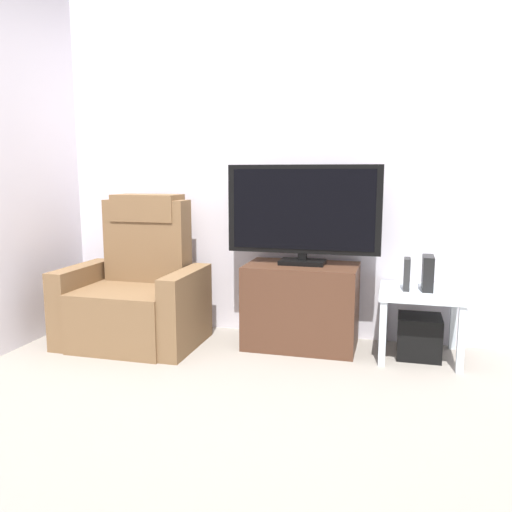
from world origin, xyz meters
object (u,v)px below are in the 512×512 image
(recliner_armchair, at_px, (137,292))
(subwoofer_box, at_px, (419,336))
(tv_stand, at_px, (301,305))
(television, at_px, (303,212))
(book_upright, at_px, (407,274))
(game_console, at_px, (428,273))
(side_table, at_px, (421,301))

(recliner_armchair, height_order, subwoofer_box, recliner_armchair)
(subwoofer_box, bearing_deg, tv_stand, 178.64)
(recliner_armchair, relative_size, subwoofer_box, 3.78)
(television, height_order, book_upright, television)
(game_console, bearing_deg, television, 178.11)
(tv_stand, height_order, game_console, game_console)
(tv_stand, bearing_deg, book_upright, -3.15)
(game_console, bearing_deg, side_table, -164.05)
(side_table, relative_size, subwoofer_box, 1.89)
(subwoofer_box, relative_size, game_console, 1.23)
(recliner_armchair, relative_size, book_upright, 5.02)
(side_table, relative_size, book_upright, 2.51)
(book_upright, bearing_deg, subwoofer_box, 11.31)
(tv_stand, xyz_separation_m, subwoofer_box, (0.82, -0.02, -0.16))
(recliner_armchair, bearing_deg, side_table, 12.16)
(book_upright, height_order, game_console, game_console)
(tv_stand, xyz_separation_m, television, (0.00, 0.02, 0.67))
(subwoofer_box, bearing_deg, television, 177.33)
(tv_stand, bearing_deg, television, 90.00)
(tv_stand, relative_size, television, 0.73)
(book_upright, bearing_deg, side_table, 11.31)
(television, relative_size, recliner_armchair, 1.01)
(television, bearing_deg, tv_stand, -90.00)
(television, bearing_deg, book_upright, -4.63)
(side_table, height_order, game_console, game_console)
(television, xyz_separation_m, book_upright, (0.72, -0.06, -0.40))
(recliner_armchair, height_order, game_console, recliner_armchair)
(book_upright, relative_size, game_console, 0.93)
(television, relative_size, subwoofer_box, 3.80)
(television, xyz_separation_m, game_console, (0.85, -0.03, -0.39))
(recliner_armchair, height_order, side_table, recliner_armchair)
(television, xyz_separation_m, recliner_armchair, (-1.20, -0.21, -0.60))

